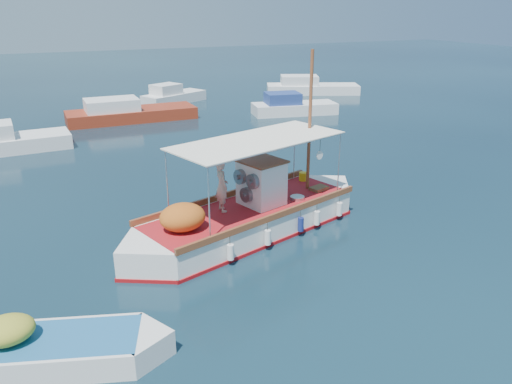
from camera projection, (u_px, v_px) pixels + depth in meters
name	position (u px, v px, depth m)	size (l,w,h in m)	color
ground	(270.00, 238.00, 17.32)	(160.00, 160.00, 0.00)	black
fishing_caique	(249.00, 218.00, 17.56)	(9.94, 4.94, 6.35)	white
dinghy	(43.00, 352.00, 11.17)	(5.51, 2.84, 1.41)	white
bg_boat_nw	(5.00, 143.00, 27.36)	(6.49, 2.76, 1.80)	silver
bg_boat_n	(128.00, 114.00, 34.64)	(8.74, 2.81, 1.80)	maroon
bg_boat_ne	(292.00, 107.00, 36.75)	(6.43, 3.34, 1.80)	silver
bg_boat_e	(310.00, 88.00, 45.34)	(8.57, 5.66, 1.80)	silver
bg_boat_far_n	(173.00, 97.00, 40.92)	(5.75, 4.15, 1.80)	silver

